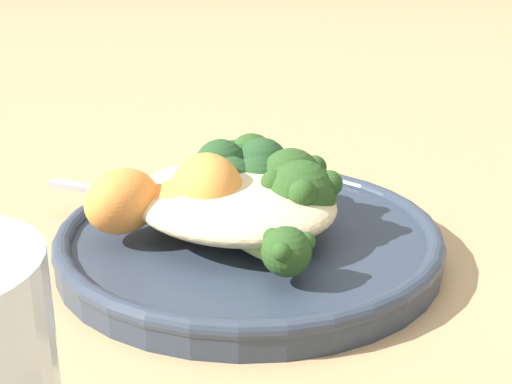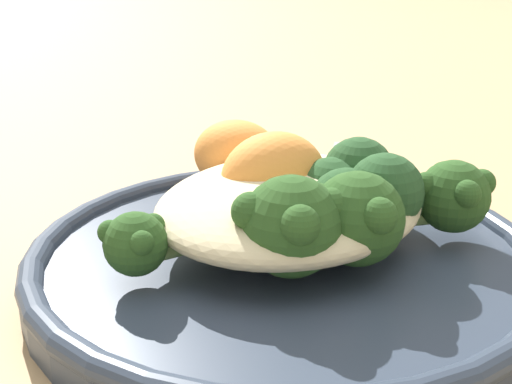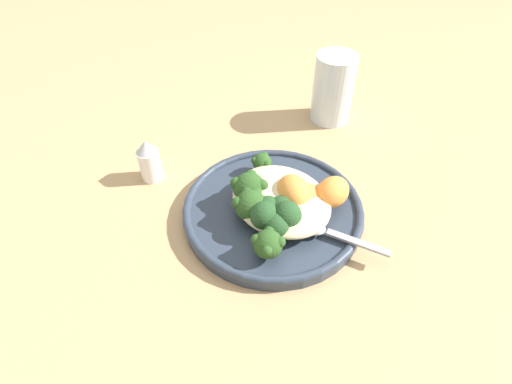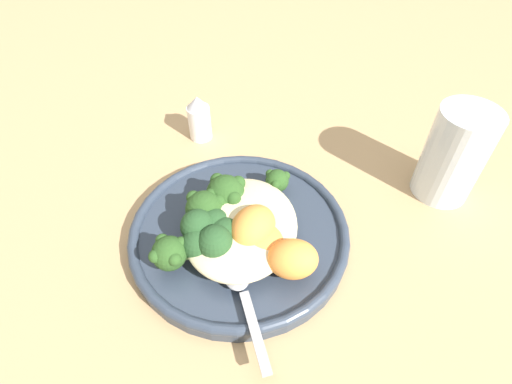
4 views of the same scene
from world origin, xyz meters
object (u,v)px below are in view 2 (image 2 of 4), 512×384
Objects in this scene: quinoa_mound at (290,204)px; sweet_potato_chunk_0 at (274,178)px; broccoli_stalk_2 at (342,217)px; sweet_potato_chunk_2 at (237,155)px; spoon at (331,183)px; sweet_potato_chunk_1 at (273,188)px; kale_tuft at (362,192)px; broccoli_stalk_3 at (422,199)px; broccoli_stalk_0 at (165,238)px; plate at (281,264)px; broccoli_stalk_1 at (286,221)px.

quinoa_mound is 2.57× the size of sweet_potato_chunk_0.
sweet_potato_chunk_2 is (-0.04, -0.09, 0.00)m from broccoli_stalk_2.
broccoli_stalk_2 is at bearing -172.45° from spoon.
kale_tuft is at bearing 99.70° from sweet_potato_chunk_1.
broccoli_stalk_3 is 1.76× the size of kale_tuft.
sweet_potato_chunk_1 is 1.35× the size of sweet_potato_chunk_2.
sweet_potato_chunk_1 is (-0.07, 0.01, 0.00)m from broccoli_stalk_0.
broccoli_stalk_1 is (0.02, 0.01, 0.03)m from plate.
kale_tuft is at bearing 146.34° from plate.
broccoli_stalk_3 is (-0.06, 0.04, 0.03)m from plate.
spoon is at bearing -135.95° from kale_tuft.
plate is 1.74× the size of quinoa_mound.
plate is 0.04m from broccoli_stalk_2.
sweet_potato_chunk_2 is at bearing -126.88° from plate.
broccoli_stalk_2 is 0.09m from spoon.
sweet_potato_chunk_2 is (0.01, -0.11, 0.00)m from broccoli_stalk_3.
broccoli_stalk_1 is 0.10m from sweet_potato_chunk_2.
plate is at bearing 53.12° from sweet_potato_chunk_2.
kale_tuft is at bearing 127.64° from quinoa_mound.
plate is 3.82× the size of kale_tuft.
plate is 0.05m from kale_tuft.
broccoli_stalk_0 is 0.10m from kale_tuft.
broccoli_stalk_0 is at bearing -4.83° from sweet_potato_chunk_1.
sweet_potato_chunk_0 is (-0.02, -0.05, 0.00)m from broccoli_stalk_2.
broccoli_stalk_2 is at bearing 67.93° from sweet_potato_chunk_1.
plate is 4.88× the size of sweet_potato_chunk_2.
sweet_potato_chunk_1 is at bearing 172.90° from broccoli_stalk_3.
broccoli_stalk_2 is 0.03m from kale_tuft.
broccoli_stalk_3 is at bearing 151.74° from broccoli_stalk_0.
broccoli_stalk_3 is at bearing 118.68° from sweet_potato_chunk_0.
plate is 2.68× the size of broccoli_stalk_1.
sweet_potato_chunk_0 is (0.03, -0.06, 0.01)m from broccoli_stalk_3.
spoon is (-0.06, -0.00, -0.02)m from sweet_potato_chunk_0.
broccoli_stalk_1 is at bearing 41.54° from sweet_potato_chunk_0.
quinoa_mound reaches higher than plate.
broccoli_stalk_1 is 1.66× the size of sweet_potato_chunk_0.
plate is 4.47× the size of sweet_potato_chunk_0.
broccoli_stalk_0 is 0.08m from broccoli_stalk_2.
broccoli_stalk_1 is (-0.03, 0.04, 0.01)m from broccoli_stalk_0.
broccoli_stalk_0 reaches higher than spoon.
broccoli_stalk_2 is at bearing 72.26° from sweet_potato_chunk_0.
sweet_potato_chunk_1 is at bearing -124.02° from quinoa_mound.
kale_tuft is (-0.08, 0.05, 0.01)m from broccoli_stalk_0.
quinoa_mound is 2.08× the size of sweet_potato_chunk_1.
sweet_potato_chunk_0 reaches higher than kale_tuft.
broccoli_stalk_1 reaches higher than quinoa_mound.
broccoli_stalk_0 is 0.05m from broccoli_stalk_1.
plate is 2.36× the size of broccoli_stalk_0.
sweet_potato_chunk_1 is at bearing -141.52° from sweet_potato_chunk_0.
sweet_potato_chunk_2 is at bearing 153.83° from broccoli_stalk_3.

